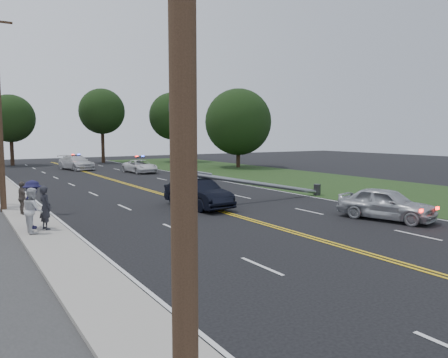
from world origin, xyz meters
TOP-DOWN VIEW (x-y plane):
  - ground at (0.00, 0.00)m, footprint 120.00×120.00m
  - sidewalk at (-8.40, 10.00)m, footprint 1.80×70.00m
  - grass_verge at (13.50, 10.00)m, footprint 12.00×80.00m
  - centerline_yellow at (0.00, 10.00)m, footprint 0.36×80.00m
  - traffic_signal at (8.30, 30.00)m, footprint 0.28×0.41m
  - fallen_streetlight at (4.19, 8.00)m, footprint 9.36×0.44m
  - utility_pole_near at (-9.20, -8.00)m, footprint 1.60×0.28m
  - tree_6 at (-5.18, 46.09)m, footprint 5.69×5.69m
  - tree_7 at (5.66, 45.52)m, footprint 5.93×5.93m
  - tree_8 at (14.29, 42.26)m, footprint 6.35×6.35m
  - tree_9 at (16.48, 29.50)m, footprint 7.52×7.52m
  - crashed_sedan at (-0.43, 7.91)m, footprint 1.96×4.67m
  - waiting_sedan at (5.23, 0.63)m, footprint 2.87×4.56m
  - emergency_a at (4.36, 28.73)m, footprint 2.46×4.69m
  - emergency_b at (-0.12, 35.72)m, footprint 3.30×5.64m
  - bystander_a at (-8.25, 6.02)m, footprint 0.57×0.72m
  - bystander_b at (-8.76, 5.64)m, footprint 0.69×0.87m
  - bystander_c at (-8.62, 6.48)m, footprint 1.01×1.38m
  - bystander_d at (-8.58, 9.97)m, footprint 0.50×0.94m

SIDE VIEW (x-z plane):
  - ground at x=0.00m, z-range 0.00..0.00m
  - grass_verge at x=13.50m, z-range 0.00..0.01m
  - centerline_yellow at x=0.00m, z-range 0.01..0.01m
  - sidewalk at x=-8.40m, z-range 0.00..0.12m
  - emergency_a at x=4.36m, z-range 0.00..1.26m
  - waiting_sedan at x=5.23m, z-range 0.00..1.45m
  - crashed_sedan at x=-0.43m, z-range 0.00..1.50m
  - emergency_b at x=-0.12m, z-range 0.00..1.53m
  - bystander_d at x=-8.58m, z-range 0.12..1.65m
  - fallen_streetlight at x=4.19m, z-range -0.04..1.88m
  - bystander_b at x=-8.76m, z-range 0.12..1.84m
  - bystander_a at x=-8.25m, z-range 0.12..1.85m
  - bystander_c at x=-8.62m, z-range 0.12..2.04m
  - traffic_signal at x=8.30m, z-range 0.68..7.73m
  - utility_pole_near at x=-9.20m, z-range 0.08..10.08m
  - tree_9 at x=16.48m, z-range 0.69..9.60m
  - tree_6 at x=-5.18m, z-range 1.38..9.87m
  - tree_8 at x=14.29m, z-range 1.49..10.83m
  - tree_7 at x=5.66m, z-range 1.87..11.57m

